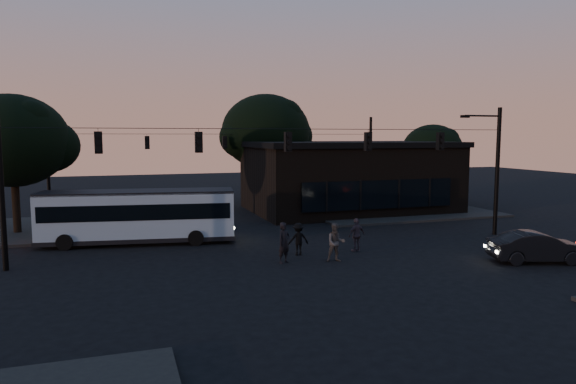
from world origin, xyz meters
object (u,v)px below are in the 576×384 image
object	(u,v)px
pedestrian_a	(284,243)
pedestrian_d	(298,239)
car	(538,247)
building	(348,176)
bus	(138,214)
pedestrian_b	(336,242)
pedestrian_c	(357,235)

from	to	relation	value
pedestrian_a	pedestrian_d	size ratio (longest dim) A/B	1.18
car	pedestrian_a	distance (m)	11.78
pedestrian_d	car	bearing A→B (deg)	156.62
building	pedestrian_d	xyz separation A→B (m)	(-8.89, -13.26, -1.91)
bus	pedestrian_b	bearing A→B (deg)	-31.32
pedestrian_b	pedestrian_d	distance (m)	2.17
building	pedestrian_b	xyz separation A→B (m)	(-7.68, -15.06, -1.80)
building	pedestrian_d	world-z (taller)	building
bus	car	bearing A→B (deg)	-21.93
bus	pedestrian_d	world-z (taller)	bus
pedestrian_a	pedestrian_c	bearing A→B (deg)	-13.40
pedestrian_b	pedestrian_c	xyz separation A→B (m)	(1.87, 1.63, -0.05)
car	pedestrian_c	size ratio (longest dim) A/B	2.54
bus	pedestrian_a	world-z (taller)	bus
bus	pedestrian_a	bearing A→B (deg)	-38.43
pedestrian_b	pedestrian_c	distance (m)	2.48
bus	pedestrian_b	world-z (taller)	bus
pedestrian_a	pedestrian_b	bearing A→B (deg)	-40.43
car	pedestrian_d	xyz separation A→B (m)	(-10.05, 4.91, 0.08)
pedestrian_a	pedestrian_c	world-z (taller)	pedestrian_a
pedestrian_a	bus	bearing A→B (deg)	104.87
pedestrian_b	building	bearing A→B (deg)	74.32
car	pedestrian_d	world-z (taller)	pedestrian_d
pedestrian_c	bus	bearing A→B (deg)	-43.25
building	car	bearing A→B (deg)	-86.36
pedestrian_d	pedestrian_c	bearing A→B (deg)	179.45
pedestrian_c	pedestrian_d	xyz separation A→B (m)	(-3.08, 0.17, -0.05)
car	pedestrian_a	bearing A→B (deg)	88.90
bus	pedestrian_a	distance (m)	9.11
pedestrian_a	pedestrian_c	distance (m)	4.38
car	pedestrian_b	size ratio (longest dim) A/B	2.39
car	pedestrian_a	world-z (taller)	pedestrian_a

